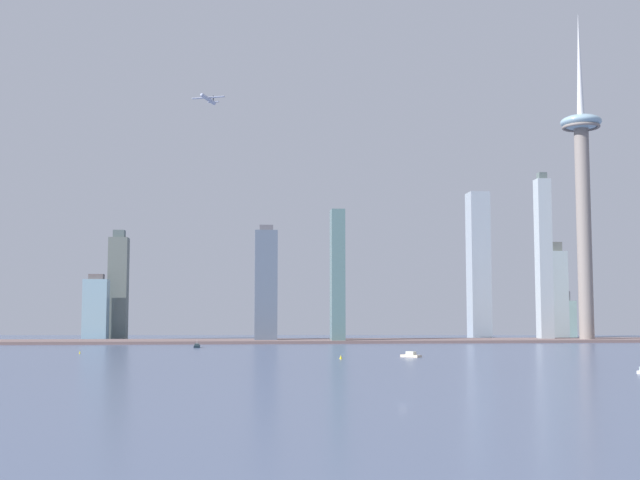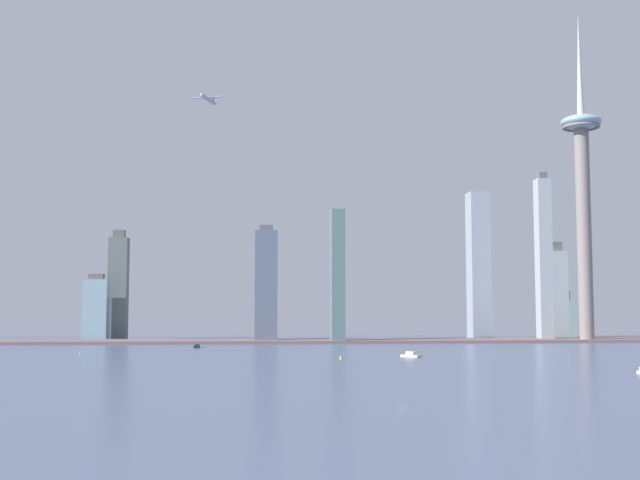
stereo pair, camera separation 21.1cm
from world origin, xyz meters
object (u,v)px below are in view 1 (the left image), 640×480
at_px(skyscraper_1, 118,287).
at_px(skyscraper_3, 479,265).
at_px(observation_tower, 583,180).
at_px(skyscraper_4, 96,309).
at_px(channel_buoy_0, 80,352).
at_px(skyscraper_2, 544,258).
at_px(skyscraper_5, 562,317).
at_px(skyscraper_6, 266,285).
at_px(boat_2, 197,346).
at_px(skyscraper_0, 555,294).
at_px(airplane, 208,99).
at_px(boat_1, 411,355).
at_px(skyscraper_7, 337,276).
at_px(channel_buoy_2, 341,357).

bearing_deg(skyscraper_1, skyscraper_3, -1.96).
xyz_separation_m(observation_tower, skyscraper_4, (-482.20, 66.16, -127.40)).
bearing_deg(skyscraper_4, channel_buoy_0, -82.13).
bearing_deg(skyscraper_2, skyscraper_5, 59.47).
distance_m(skyscraper_6, boat_2, 130.74).
distance_m(skyscraper_0, skyscraper_4, 474.99).
relative_size(skyscraper_3, skyscraper_5, 3.04).
distance_m(skyscraper_3, airplane, 334.46).
bearing_deg(skyscraper_5, airplane, -165.08).
relative_size(skyscraper_1, skyscraper_4, 1.71).
height_order(skyscraper_3, airplane, airplane).
xyz_separation_m(skyscraper_5, skyscraper_6, (-332.86, -98.49, 32.00)).
xyz_separation_m(skyscraper_4, boat_2, (110.51, -155.09, -30.63)).
bearing_deg(skyscraper_2, boat_2, -161.69).
height_order(skyscraper_5, boat_1, skyscraper_5).
bearing_deg(channel_buoy_0, skyscraper_1, 93.43).
bearing_deg(skyscraper_6, observation_tower, -2.69).
bearing_deg(skyscraper_5, skyscraper_3, -162.65).
bearing_deg(observation_tower, skyscraper_4, 172.19).
distance_m(skyscraper_3, skyscraper_7, 184.35).
height_order(skyscraper_3, skyscraper_4, skyscraper_3).
bearing_deg(skyscraper_3, skyscraper_0, -16.06).
relative_size(skyscraper_3, skyscraper_6, 1.39).
distance_m(skyscraper_5, boat_2, 441.47).
bearing_deg(skyscraper_2, skyscraper_0, 54.74).
relative_size(observation_tower, skyscraper_2, 1.95).
relative_size(skyscraper_7, channel_buoy_0, 60.95).
bearing_deg(channel_buoy_2, airplane, 110.40).
bearing_deg(channel_buoy_0, skyscraper_5, 31.75).
distance_m(skyscraper_6, channel_buoy_0, 241.02).
xyz_separation_m(skyscraper_5, channel_buoy_2, (-291.92, -368.55, -21.49)).
distance_m(boat_2, airplane, 253.68).
bearing_deg(boat_2, boat_1, 41.95).
distance_m(skyscraper_2, channel_buoy_0, 468.60).
xyz_separation_m(skyscraper_2, skyscraper_4, (-449.33, 42.95, -51.06)).
bearing_deg(skyscraper_2, airplane, -177.62).
xyz_separation_m(skyscraper_1, airplane, (94.71, -84.71, 180.40)).
bearing_deg(skyscraper_2, skyscraper_6, -178.26).
xyz_separation_m(skyscraper_6, boat_1, (89.37, -253.33, -53.47)).
height_order(observation_tower, boat_1, observation_tower).
distance_m(skyscraper_2, airplane, 370.26).
bearing_deg(channel_buoy_0, skyscraper_2, 25.71).
bearing_deg(airplane, skyscraper_2, 111.49).
height_order(observation_tower, channel_buoy_2, observation_tower).
bearing_deg(channel_buoy_2, channel_buoy_0, 156.09).
relative_size(skyscraper_0, skyscraper_2, 0.60).
relative_size(skyscraper_1, skyscraper_2, 0.67).
distance_m(skyscraper_7, boat_1, 242.29).
bearing_deg(skyscraper_3, boat_1, -113.66).
bearing_deg(boat_2, observation_tower, 100.65).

